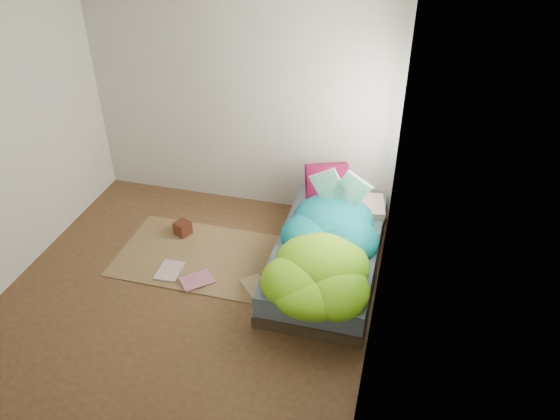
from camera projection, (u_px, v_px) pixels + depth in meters
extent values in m
cube|color=#44311A|center=(189.00, 293.00, 5.28)|extent=(3.50, 3.50, 0.00)
cube|color=silver|center=(240.00, 98.00, 5.96)|extent=(3.50, 0.04, 2.60)
cube|color=silver|center=(50.00, 326.00, 3.15)|extent=(3.50, 0.04, 2.60)
cube|color=silver|center=(385.00, 207.00, 4.18)|extent=(0.04, 3.50, 2.60)
cube|color=white|center=(154.00, 18.00, 3.83)|extent=(3.50, 3.50, 0.04)
cube|color=white|center=(395.00, 143.00, 4.85)|extent=(0.01, 1.00, 1.20)
cube|color=#38301F|center=(327.00, 263.00, 5.57)|extent=(1.00, 2.00, 0.12)
cube|color=#465570|center=(328.00, 249.00, 5.47)|extent=(0.98, 1.96, 0.22)
cube|color=brown|center=(196.00, 255.00, 5.75)|extent=(1.60, 1.10, 0.01)
cube|color=beige|center=(358.00, 207.00, 5.81)|extent=(0.59, 0.43, 0.12)
cube|color=#4A042D|center=(327.00, 185.00, 5.86)|extent=(0.47, 0.30, 0.45)
cube|color=#3B0F0D|center=(183.00, 228.00, 6.02)|extent=(0.20, 0.20, 0.15)
imported|color=white|center=(159.00, 269.00, 5.54)|extent=(0.24, 0.32, 0.02)
imported|color=#CC7687|center=(193.00, 274.00, 5.47)|extent=(0.38, 0.38, 0.03)
imported|color=#C5B782|center=(245.00, 289.00, 5.29)|extent=(0.35, 0.35, 0.02)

